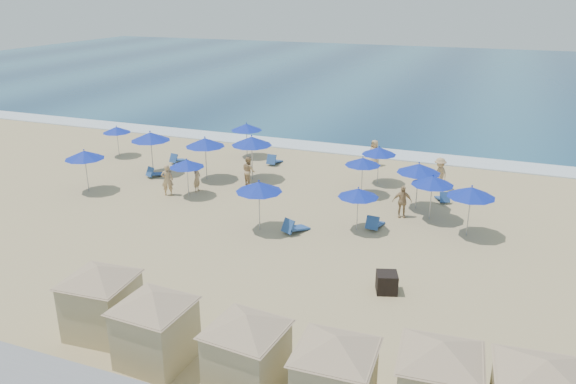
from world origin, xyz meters
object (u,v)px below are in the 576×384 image
at_px(beachgoer_1, 249,171).
at_px(beachgoer_2, 402,201).
at_px(umbrella_4, 246,127).
at_px(umbrella_8, 358,193).
at_px(cabana_0, 100,291).
at_px(umbrella_13, 205,142).
at_px(beachgoer_4, 374,153).
at_px(beachgoer_3, 440,174).
at_px(cabana_2, 247,342).
at_px(umbrella_7, 363,161).
at_px(umbrella_6, 259,187).
at_px(cabana_1, 154,318).
at_px(umbrella_1, 84,155).
at_px(umbrella_0, 117,130).
at_px(umbrella_10, 419,168).
at_px(cabana_4, 440,372).
at_px(trash_bin, 387,283).
at_px(beachgoer_0, 167,180).
at_px(umbrella_3, 187,163).
at_px(beachgoer_5, 197,178).
at_px(umbrella_2, 150,136).
at_px(umbrella_12, 433,180).
at_px(umbrella_5, 252,141).
at_px(umbrella_9, 379,151).
at_px(umbrella_11, 471,192).
at_px(cabana_3, 335,365).

bearing_deg(beachgoer_1, beachgoer_2, -153.79).
xyz_separation_m(umbrella_4, umbrella_8, (10.15, -9.36, -0.18)).
height_order(cabana_0, umbrella_13, cabana_0).
bearing_deg(beachgoer_4, beachgoer_3, 1.24).
xyz_separation_m(cabana_2, umbrella_7, (-0.94, 16.79, 0.43)).
xyz_separation_m(umbrella_6, umbrella_13, (-6.01, 5.69, 0.14)).
xyz_separation_m(cabana_1, umbrella_1, (-12.40, 11.71, 0.61)).
xyz_separation_m(umbrella_0, umbrella_10, (20.53, -2.47, 0.35)).
bearing_deg(beachgoer_3, cabana_4, -32.72).
height_order(umbrella_7, beachgoer_2, umbrella_7).
relative_size(trash_bin, beachgoer_4, 0.46).
height_order(umbrella_4, umbrella_13, umbrella_13).
distance_m(cabana_0, beachgoer_0, 13.27).
height_order(umbrella_3, beachgoer_5, umbrella_3).
height_order(cabana_0, umbrella_2, umbrella_2).
distance_m(umbrella_0, umbrella_12, 21.73).
bearing_deg(umbrella_0, beachgoer_2, -10.98).
xyz_separation_m(umbrella_5, umbrella_10, (9.92, -1.25, -0.18)).
height_order(umbrella_4, umbrella_8, umbrella_4).
distance_m(beachgoer_1, beachgoer_5, 3.04).
bearing_deg(umbrella_6, beachgoer_0, 159.29).
relative_size(cabana_0, umbrella_9, 1.88).
xyz_separation_m(cabana_4, beachgoer_4, (-6.76, 21.92, -0.70)).
bearing_deg(cabana_4, beachgoer_3, 96.89).
height_order(umbrella_6, beachgoer_2, umbrella_6).
height_order(umbrella_1, beachgoer_2, umbrella_1).
height_order(umbrella_2, umbrella_5, umbrella_5).
relative_size(umbrella_3, umbrella_11, 0.87).
height_order(umbrella_2, beachgoer_0, umbrella_2).
distance_m(umbrella_8, beachgoer_2, 3.12).
xyz_separation_m(umbrella_6, beachgoer_0, (-6.69, 2.53, -1.28)).
bearing_deg(cabana_3, umbrella_2, 135.98).
xyz_separation_m(umbrella_12, beachgoer_4, (-4.66, 7.94, -1.20)).
height_order(umbrella_12, beachgoer_1, umbrella_12).
bearing_deg(cabana_1, trash_bin, 49.86).
height_order(cabana_0, beachgoer_4, cabana_0).
bearing_deg(cabana_2, cabana_3, -2.51).
bearing_deg(beachgoer_1, umbrella_6, 155.86).
relative_size(cabana_3, umbrella_6, 1.70).
bearing_deg(umbrella_0, cabana_4, -36.98).
bearing_deg(umbrella_7, umbrella_12, -28.99).
bearing_deg(umbrella_2, umbrella_1, -110.60).
bearing_deg(beachgoer_0, umbrella_11, 147.43).
bearing_deg(umbrella_7, umbrella_13, -175.39).
relative_size(umbrella_1, umbrella_8, 1.13).
bearing_deg(cabana_3, umbrella_6, 123.24).
distance_m(umbrella_2, beachgoer_0, 4.49).
height_order(umbrella_1, umbrella_13, umbrella_13).
bearing_deg(umbrella_6, umbrella_3, 153.16).
height_order(umbrella_12, beachgoer_4, umbrella_12).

